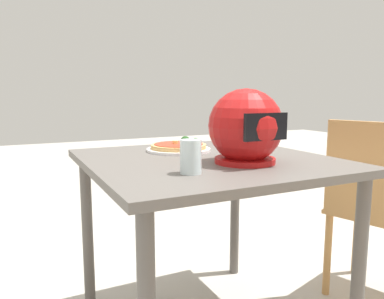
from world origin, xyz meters
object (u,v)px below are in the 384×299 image
(dining_table, at_px, (207,181))
(motorcycle_helmet, at_px, (246,128))
(drinking_glass, at_px, (191,157))
(chair_side, at_px, (372,203))
(pizza, at_px, (180,146))

(dining_table, relative_size, motorcycle_helmet, 3.48)
(dining_table, relative_size, drinking_glass, 8.70)
(drinking_glass, xyz_separation_m, chair_side, (-1.02, -0.11, -0.32))
(drinking_glass, height_order, chair_side, chair_side)
(dining_table, height_order, drinking_glass, drinking_glass)
(dining_table, xyz_separation_m, pizza, (0.03, -0.21, 0.12))
(pizza, relative_size, motorcycle_helmet, 0.91)
(chair_side, bearing_deg, motorcycle_helmet, 2.51)
(pizza, xyz_separation_m, motorcycle_helmet, (-0.10, 0.37, 0.11))
(dining_table, relative_size, pizza, 3.84)
(dining_table, bearing_deg, drinking_glass, 51.81)
(motorcycle_helmet, bearing_deg, dining_table, -66.54)
(dining_table, height_order, pizza, pizza)
(motorcycle_helmet, distance_m, drinking_glass, 0.29)
(chair_side, bearing_deg, drinking_glass, 6.25)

